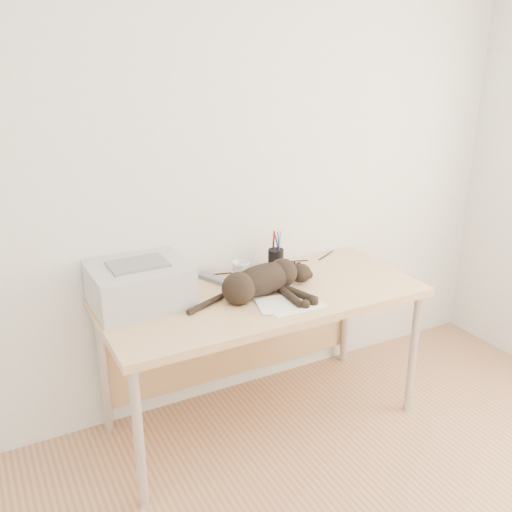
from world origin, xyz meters
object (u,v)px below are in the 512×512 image
desk (255,311)px  pen_cup (276,259)px  cat (260,282)px  mouse (305,270)px  printer (139,284)px  mug (241,270)px

desk → pen_cup: 0.33m
cat → pen_cup: size_ratio=3.35×
desk → pen_cup: (0.21, 0.16, 0.19)m
desk → cat: cat is taller
pen_cup → mouse: 0.17m
printer → mouse: size_ratio=4.31×
cat → pen_cup: 0.36m
cat → mouse: bearing=13.8°
printer → mouse: bearing=-2.4°
cat → pen_cup: bearing=38.9°
printer → mug: bearing=7.0°
printer → cat: printer is taller
cat → mouse: 0.39m
desk → mouse: mouse is taller
cat → pen_cup: pen_cup is taller
cat → printer: bearing=152.3°
desk → printer: size_ratio=3.59×
desk → cat: 0.23m
mouse → cat: bearing=-138.4°
cat → mouse: size_ratio=7.01×
desk → mug: bearing=91.0°
desk → cat: size_ratio=2.21×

